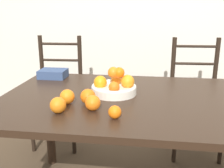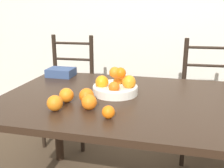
% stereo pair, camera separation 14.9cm
% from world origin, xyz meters
% --- Properties ---
extents(wall_back, '(8.00, 0.06, 2.60)m').
position_xyz_m(wall_back, '(0.00, 1.55, 1.30)').
color(wall_back, silver).
rests_on(wall_back, ground_plane).
extents(dining_table, '(1.60, 1.01, 0.76)m').
position_xyz_m(dining_table, '(0.00, 0.00, 0.67)').
color(dining_table, black).
rests_on(dining_table, ground_plane).
extents(fruit_bowl, '(0.27, 0.27, 0.17)m').
position_xyz_m(fruit_bowl, '(-0.14, 0.05, 0.81)').
color(fruit_bowl, silver).
rests_on(fruit_bowl, dining_table).
extents(orange_loose_0, '(0.08, 0.08, 0.08)m').
position_xyz_m(orange_loose_0, '(-0.22, -0.23, 0.80)').
color(orange_loose_0, orange).
rests_on(orange_loose_0, dining_table).
extents(orange_loose_1, '(0.08, 0.08, 0.08)m').
position_xyz_m(orange_loose_1, '(-0.37, -0.16, 0.80)').
color(orange_loose_1, orange).
rests_on(orange_loose_1, dining_table).
extents(orange_loose_2, '(0.08, 0.08, 0.08)m').
position_xyz_m(orange_loose_2, '(-0.38, -0.29, 0.80)').
color(orange_loose_2, orange).
rests_on(orange_loose_2, dining_table).
extents(orange_loose_3, '(0.06, 0.06, 0.06)m').
position_xyz_m(orange_loose_3, '(-0.09, -0.32, 0.79)').
color(orange_loose_3, orange).
rests_on(orange_loose_3, dining_table).
extents(orange_loose_4, '(0.08, 0.08, 0.08)m').
position_xyz_m(orange_loose_4, '(-0.26, -0.14, 0.80)').
color(orange_loose_4, orange).
rests_on(orange_loose_4, dining_table).
extents(chair_left, '(0.44, 0.42, 1.02)m').
position_xyz_m(chair_left, '(-0.77, 0.81, 0.48)').
color(chair_left, black).
rests_on(chair_left, ground_plane).
extents(chair_right, '(0.44, 0.42, 1.02)m').
position_xyz_m(chair_right, '(0.48, 0.81, 0.48)').
color(chair_right, black).
rests_on(chair_right, ground_plane).
extents(book_stack, '(0.20, 0.15, 0.06)m').
position_xyz_m(book_stack, '(-0.64, 0.37, 0.79)').
color(book_stack, '#334770').
rests_on(book_stack, dining_table).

